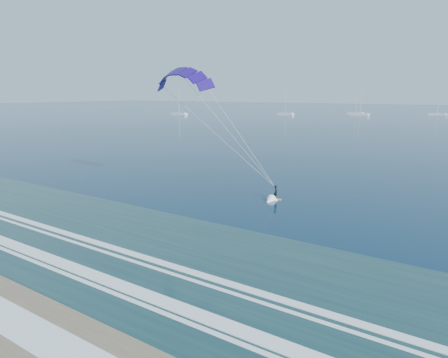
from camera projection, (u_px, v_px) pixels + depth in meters
kitesurfer_rig at (226, 129)px, 44.17m from camera, size 15.04×7.79×15.76m
sailboat_0 at (179, 114)px, 218.51m from camera, size 9.99×2.40×13.41m
sailboat_1 at (285, 114)px, 218.06m from camera, size 9.41×2.40×12.82m
sailboat_2 at (355, 113)px, 223.11m from camera, size 9.04×2.40×12.14m
sailboat_7 at (437, 114)px, 213.03m from camera, size 8.85×2.40×12.03m
sailboat_8 at (360, 115)px, 210.85m from camera, size 9.11×2.40×14.49m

